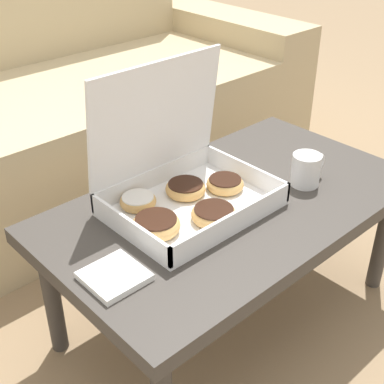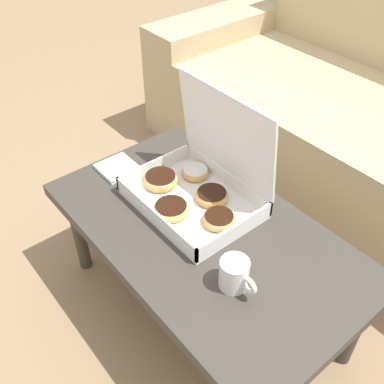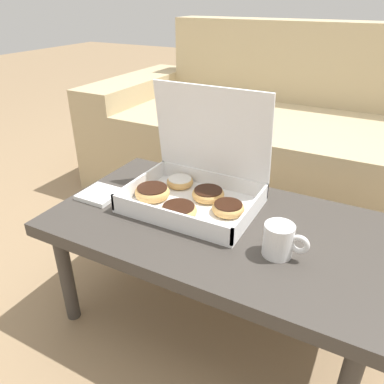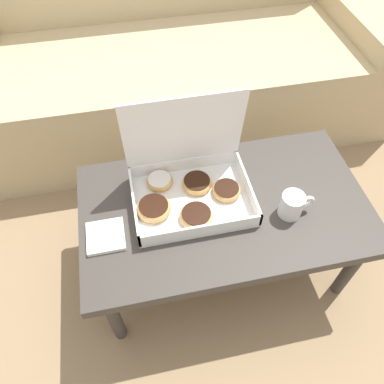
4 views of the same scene
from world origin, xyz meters
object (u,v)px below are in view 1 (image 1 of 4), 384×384
coffee_table (232,214)px  coffee_mug (307,169)px  couch (43,120)px  pastry_box (182,187)px

coffee_table → coffee_mug: bearing=-19.9°
coffee_mug → coffee_table: bearing=160.1°
couch → coffee_mug: couch is taller
couch → coffee_table: couch is taller
couch → pastry_box: 0.94m
couch → coffee_table: size_ratio=2.19×
couch → coffee_table: 0.99m
coffee_table → coffee_mug: coffee_mug is taller
coffee_table → coffee_mug: 0.23m
coffee_table → pastry_box: size_ratio=2.48×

